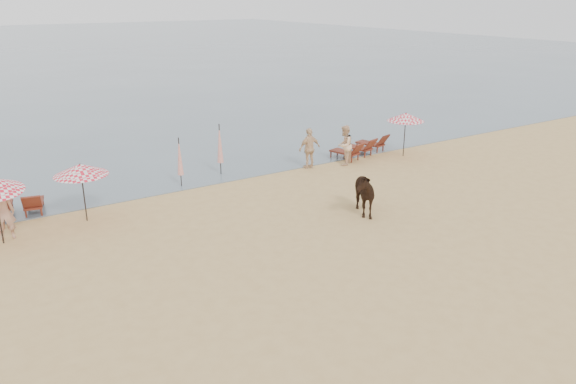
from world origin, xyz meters
name	(u,v)px	position (x,y,z in m)	size (l,w,h in m)	color
ground	(388,282)	(0.00, 0.00, 0.00)	(120.00, 120.00, 0.00)	tan
sea	(0,50)	(0.00, 80.00, 0.00)	(160.00, 140.00, 0.06)	#51606B
lounger_cluster_left	(1,206)	(-8.15, 10.75, 0.41)	(2.96, 2.12, 0.59)	maroon
lounger_cluster_right	(361,147)	(7.54, 10.21, 0.42)	(3.11, 2.32, 0.61)	maroon
umbrella_open_left_a	(81,170)	(-5.74, 8.87, 1.84)	(1.80, 1.80, 2.04)	black
umbrella_open_right	(406,117)	(9.18, 9.04, 1.90)	(1.73, 1.73, 2.11)	black
umbrella_closed_left	(220,144)	(0.48, 11.12, 1.37)	(0.27, 0.27, 2.22)	black
umbrella_closed_right	(180,157)	(-1.58, 10.54, 1.25)	(0.25, 0.25, 2.03)	black
cow	(360,192)	(2.59, 4.34, 0.81)	(0.87, 1.92, 1.62)	black
beachgoer_left	(3,212)	(-8.25, 8.67, 0.92)	(0.67, 0.44, 1.83)	tan
beachgoer_right_a	(345,145)	(5.86, 9.42, 0.91)	(0.89, 0.69, 1.82)	#E3B68E
beachgoer_right_b	(309,148)	(4.22, 9.82, 0.91)	(1.07, 0.45, 1.83)	#D8B187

